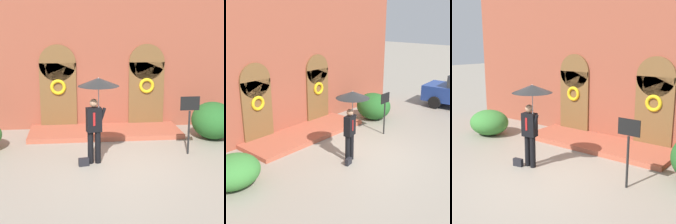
{
  "view_description": "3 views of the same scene",
  "coord_description": "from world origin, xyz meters",
  "views": [
    {
      "loc": [
        -1.08,
        -9.42,
        3.72
      ],
      "look_at": [
        0.12,
        1.84,
        1.07
      ],
      "focal_mm": 60.0,
      "sensor_mm": 36.0,
      "label": 1
    },
    {
      "loc": [
        -8.0,
        -5.73,
        4.75
      ],
      "look_at": [
        -0.16,
        1.15,
        1.43
      ],
      "focal_mm": 50.0,
      "sensor_mm": 36.0,
      "label": 2
    },
    {
      "loc": [
        5.34,
        -5.75,
        3.44
      ],
      "look_at": [
        -0.34,
        1.61,
        1.39
      ],
      "focal_mm": 50.0,
      "sensor_mm": 36.0,
      "label": 3
    }
  ],
  "objects": [
    {
      "name": "ground_plane",
      "position": [
        0.0,
        0.0,
        0.0
      ],
      "size": [
        80.0,
        80.0,
        0.0
      ],
      "primitive_type": "plane",
      "color": "gray"
    },
    {
      "name": "building_facade",
      "position": [
        -0.0,
        4.15,
        2.68
      ],
      "size": [
        14.0,
        2.3,
        5.6
      ],
      "color": "brown",
      "rests_on": "ground"
    },
    {
      "name": "person_with_umbrella",
      "position": [
        -0.44,
        0.3,
        1.91
      ],
      "size": [
        1.1,
        1.1,
        2.36
      ],
      "color": "black",
      "rests_on": "ground"
    },
    {
      "name": "handbag",
      "position": [
        -0.83,
        0.1,
        0.11
      ],
      "size": [
        0.3,
        0.17,
        0.22
      ],
      "primitive_type": "cube",
      "rotation": [
        0.0,
        0.0,
        0.18
      ],
      "color": "black",
      "rests_on": "ground"
    },
    {
      "name": "sign_post",
      "position": [
        2.25,
        0.76,
        1.16
      ],
      "size": [
        0.56,
        0.06,
        1.72
      ],
      "color": "black",
      "rests_on": "ground"
    },
    {
      "name": "shrub_right",
      "position": [
        3.55,
        2.2,
        0.61
      ],
      "size": [
        1.43,
        1.62,
        1.23
      ],
      "primitive_type": "ellipsoid",
      "color": "#235B23",
      "rests_on": "ground"
    }
  ]
}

